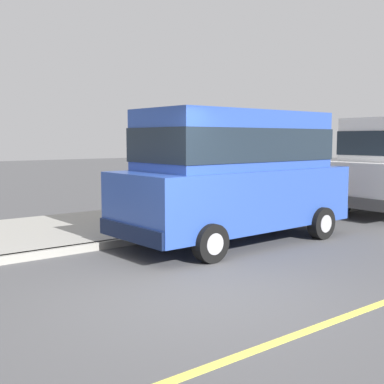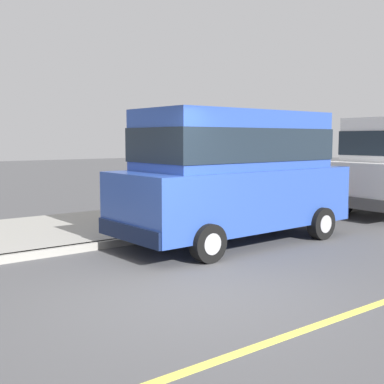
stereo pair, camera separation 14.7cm
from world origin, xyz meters
The scene contains 7 objects.
ground_plane centered at (0.00, 0.00, 0.00)m, with size 80.00×80.00×0.00m, color #4C4C4F.
curb centered at (-3.20, 0.00, 0.07)m, with size 0.16×64.00×0.14m, color gray.
sidewalk centered at (-5.00, 0.00, 0.07)m, with size 3.60×64.00×0.14m, color #99968E.
lane_centre_line centered at (1.60, 0.00, 0.00)m, with size 0.12×57.60×0.01m, color #E0D64C.
car_blue_van centered at (-2.23, 2.71, 1.39)m, with size 2.24×4.95×2.52m.
dog_white centered at (-5.75, 2.76, 0.43)m, with size 0.76×0.23×0.49m.
fire_hydrant centered at (-3.65, 5.29, 0.48)m, with size 0.34×0.24×0.72m.
Camera 1 is at (4.79, -3.84, 2.01)m, focal length 46.35 mm.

